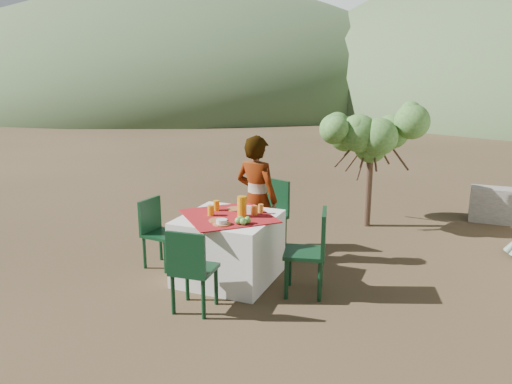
% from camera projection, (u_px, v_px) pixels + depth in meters
% --- Properties ---
extents(ground, '(160.00, 160.00, 0.00)m').
position_uv_depth(ground, '(258.00, 275.00, 5.90)').
color(ground, '#312416').
rests_on(ground, ground).
extents(table, '(1.30, 1.30, 0.76)m').
position_uv_depth(table, '(229.00, 247.00, 5.72)').
color(table, white).
rests_on(table, ground).
extents(chair_far, '(0.56, 0.56, 0.95)m').
position_uv_depth(chair_far, '(270.00, 212.00, 6.61)').
color(chair_far, black).
rests_on(chair_far, ground).
extents(chair_near, '(0.43, 0.43, 0.87)m').
position_uv_depth(chair_near, '(191.00, 267.00, 4.88)').
color(chair_near, black).
rests_on(chair_near, ground).
extents(chair_left, '(0.42, 0.42, 0.84)m').
position_uv_depth(chair_left, '(157.00, 229.00, 6.09)').
color(chair_left, black).
rests_on(chair_left, ground).
extents(chair_right, '(0.52, 0.52, 0.93)m').
position_uv_depth(chair_right, '(312.00, 248.00, 5.29)').
color(chair_right, black).
rests_on(chair_right, ground).
extents(person, '(0.65, 0.50, 1.59)m').
position_uv_depth(person, '(257.00, 199.00, 6.21)').
color(person, '#8C6651').
rests_on(person, ground).
extents(shrub_tree, '(1.42, 1.39, 1.67)m').
position_uv_depth(shrub_tree, '(375.00, 141.00, 7.47)').
color(shrub_tree, '#492F24').
rests_on(shrub_tree, ground).
extents(hill_near_left, '(40.00, 40.00, 16.00)m').
position_uv_depth(hill_near_left, '(191.00, 100.00, 39.49)').
color(hill_near_left, '#3B4E2C').
rests_on(hill_near_left, ground).
extents(hill_far_center, '(60.00, 60.00, 24.00)m').
position_uv_depth(hill_far_center, '(405.00, 92.00, 54.06)').
color(hill_far_center, slate).
rests_on(hill_far_center, ground).
extents(plate_far, '(0.20, 0.20, 0.01)m').
position_uv_depth(plate_far, '(235.00, 209.00, 5.86)').
color(plate_far, brown).
rests_on(plate_far, table).
extents(plate_near, '(0.20, 0.20, 0.01)m').
position_uv_depth(plate_near, '(218.00, 220.00, 5.42)').
color(plate_near, brown).
rests_on(plate_near, table).
extents(glass_far, '(0.07, 0.07, 0.12)m').
position_uv_depth(glass_far, '(216.00, 205.00, 5.82)').
color(glass_far, orange).
rests_on(glass_far, table).
extents(glass_near, '(0.07, 0.07, 0.12)m').
position_uv_depth(glass_near, '(211.00, 210.00, 5.61)').
color(glass_near, orange).
rests_on(glass_near, table).
extents(juice_pitcher, '(0.11, 0.11, 0.23)m').
position_uv_depth(juice_pitcher, '(242.00, 206.00, 5.56)').
color(juice_pitcher, orange).
rests_on(juice_pitcher, table).
extents(bowl_plate, '(0.19, 0.19, 0.01)m').
position_uv_depth(bowl_plate, '(222.00, 224.00, 5.30)').
color(bowl_plate, brown).
rests_on(bowl_plate, table).
extents(white_bowl, '(0.12, 0.12, 0.04)m').
position_uv_depth(white_bowl, '(222.00, 221.00, 5.29)').
color(white_bowl, silver).
rests_on(white_bowl, bowl_plate).
extents(jar_left, '(0.07, 0.07, 0.11)m').
position_uv_depth(jar_left, '(255.00, 210.00, 5.63)').
color(jar_left, orange).
rests_on(jar_left, table).
extents(jar_right, '(0.06, 0.06, 0.10)m').
position_uv_depth(jar_right, '(261.00, 208.00, 5.73)').
color(jar_right, orange).
rests_on(jar_right, table).
extents(napkin_holder, '(0.07, 0.04, 0.09)m').
position_uv_depth(napkin_holder, '(248.00, 210.00, 5.68)').
color(napkin_holder, silver).
rests_on(napkin_holder, table).
extents(fruit_cluster, '(0.15, 0.14, 0.08)m').
position_uv_depth(fruit_cluster, '(242.00, 220.00, 5.31)').
color(fruit_cluster, '#5B9D39').
rests_on(fruit_cluster, table).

